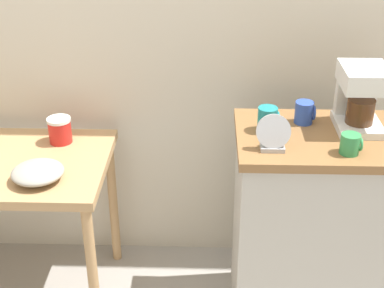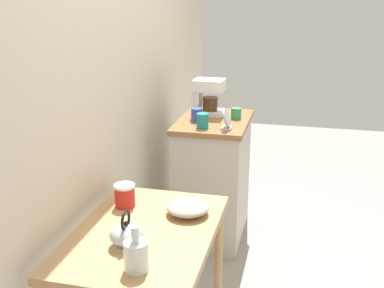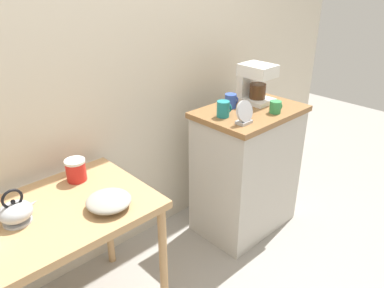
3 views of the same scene
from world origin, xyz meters
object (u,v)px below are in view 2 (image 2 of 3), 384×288
at_px(glass_carafe_vase, 136,255).
at_px(table_clock, 227,120).
at_px(mug_dark_teal, 203,121).
at_px(coffee_maker, 206,95).
at_px(bowl_stoneware, 188,207).
at_px(mug_blue, 197,115).
at_px(teakettle, 126,234).
at_px(canister_enamel, 125,195).
at_px(mug_tall_green, 236,113).

distance_m(glass_carafe_vase, table_clock, 1.45).
bearing_deg(mug_dark_teal, coffee_maker, 8.34).
bearing_deg(bowl_stoneware, mug_blue, 10.74).
height_order(teakettle, mug_dark_teal, mug_dark_teal).
xyz_separation_m(bowl_stoneware, table_clock, (0.92, -0.03, 0.20)).
xyz_separation_m(canister_enamel, mug_blue, (1.06, -0.13, 0.16)).
height_order(teakettle, canister_enamel, teakettle).
xyz_separation_m(mug_tall_green, table_clock, (-0.28, 0.02, 0.02)).
distance_m(bowl_stoneware, mug_dark_teal, 0.94).
bearing_deg(coffee_maker, glass_carafe_vase, -176.73).
bearing_deg(teakettle, canister_enamel, 22.37).
relative_size(bowl_stoneware, teakettle, 1.19).
relative_size(teakettle, mug_dark_teal, 1.77).
distance_m(mug_blue, table_clock, 0.28).
xyz_separation_m(coffee_maker, table_clock, (-0.36, -0.22, -0.08)).
relative_size(bowl_stoneware, canister_enamel, 1.78).
distance_m(teakettle, table_clock, 1.30).
bearing_deg(canister_enamel, mug_tall_green, -17.95).
distance_m(canister_enamel, coffee_maker, 1.31).
xyz_separation_m(teakettle, table_clock, (1.27, -0.22, 0.18)).
xyz_separation_m(teakettle, glass_carafe_vase, (-0.16, -0.10, 0.01)).
distance_m(canister_enamel, mug_tall_green, 1.26).
height_order(bowl_stoneware, mug_blue, mug_blue).
xyz_separation_m(teakettle, mug_tall_green, (1.56, -0.24, 0.16)).
height_order(coffee_maker, mug_dark_teal, coffee_maker).
relative_size(teakettle, coffee_maker, 0.68).
bearing_deg(teakettle, table_clock, -9.69).
height_order(bowl_stoneware, mug_dark_teal, mug_dark_teal).
xyz_separation_m(mug_blue, mug_tall_green, (0.13, -0.26, -0.01)).
distance_m(mug_dark_teal, table_clock, 0.16).
relative_size(teakettle, glass_carafe_vase, 0.93).
distance_m(teakettle, coffee_maker, 1.65).
relative_size(teakettle, canister_enamel, 1.49).
bearing_deg(table_clock, bowl_stoneware, 177.84).
bearing_deg(glass_carafe_vase, table_clock, -4.50).
distance_m(mug_blue, mug_tall_green, 0.29).
bearing_deg(mug_tall_green, table_clock, 175.80).
height_order(teakettle, glass_carafe_vase, glass_carafe_vase).
relative_size(coffee_maker, table_clock, 1.85).
height_order(bowl_stoneware, canister_enamel, canister_enamel).
bearing_deg(mug_dark_teal, mug_tall_green, -32.32).
xyz_separation_m(glass_carafe_vase, canister_enamel, (0.53, 0.25, -0.01)).
relative_size(canister_enamel, table_clock, 0.84).
xyz_separation_m(canister_enamel, table_clock, (0.91, -0.37, 0.18)).
distance_m(glass_carafe_vase, mug_dark_teal, 1.44).
distance_m(coffee_maker, mug_dark_teal, 0.38).
bearing_deg(glass_carafe_vase, mug_dark_teal, 1.96).
xyz_separation_m(bowl_stoneware, glass_carafe_vase, (-0.51, 0.08, 0.03)).
bearing_deg(mug_tall_green, mug_dark_teal, 147.68).
xyz_separation_m(mug_blue, mug_dark_teal, (-0.16, -0.08, 0.00)).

